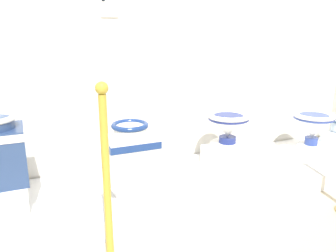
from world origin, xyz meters
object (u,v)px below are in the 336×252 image
Objects in this scene: plinth_block_squat_floral at (227,157)px; plinth_block_central_ornate at (310,151)px; info_placard_second at (109,6)px; decorative_vase_companion at (334,140)px; stanchion_post_near_left at (109,223)px; antique_toilet_broad_patterned at (131,152)px; antique_toilet_central_ornate at (313,125)px; antique_toilet_squat_floral at (228,126)px; plinth_block_broad_patterned at (132,185)px; plinth_block_rightmost at (3,196)px.

plinth_block_squat_floral is 0.91m from plinth_block_central_ornate.
info_placard_second is 0.42× the size of decorative_vase_companion.
decorative_vase_companion is at bearing 19.58° from stanchion_post_near_left.
antique_toilet_central_ornate is at bearing 2.53° from antique_toilet_broad_patterned.
antique_toilet_squat_floral is at bearing 7.62° from antique_toilet_broad_patterned.
antique_toilet_broad_patterned reaches higher than plinth_block_squat_floral.
stanchion_post_near_left is at bearing -115.70° from plinth_block_broad_patterned.
plinth_block_broad_patterned is at bearing -177.47° from antique_toilet_central_ornate.
antique_toilet_central_ornate is 2.27m from stanchion_post_near_left.
plinth_block_rightmost is at bearing 175.59° from plinth_block_broad_patterned.
antique_toilet_broad_patterned is at bearing -91.11° from info_placard_second.
antique_toilet_central_ornate is 0.60m from decorative_vase_companion.
plinth_block_squat_floral reaches higher than plinth_block_central_ornate.
plinth_block_squat_floral is 0.90× the size of antique_toilet_central_ornate.
antique_toilet_squat_floral is at bearing 1.70° from plinth_block_rightmost.
antique_toilet_central_ornate is at bearing -2.51° from antique_toilet_squat_floral.
decorative_vase_companion is at bearing 3.32° from plinth_block_rightmost.
antique_toilet_squat_floral is 1.36m from info_placard_second.
plinth_block_broad_patterned is 0.78m from stanchion_post_near_left.
antique_toilet_broad_patterned is at bearing -177.47° from plinth_block_central_ornate.
antique_toilet_central_ornate is (1.81, 0.08, 0.24)m from plinth_block_broad_patterned.
antique_toilet_broad_patterned is at bearing -116.57° from plinth_block_broad_patterned.
plinth_block_broad_patterned reaches higher than plinth_block_central_ornate.
antique_toilet_squat_floral is at bearing 0.00° from plinth_block_squat_floral.
plinth_block_rightmost is 0.76× the size of antique_toilet_broad_patterned.
plinth_block_broad_patterned is at bearing -173.77° from decorative_vase_companion.
antique_toilet_broad_patterned is 0.41× the size of stanchion_post_near_left.
info_placard_second reaches higher than antique_toilet_central_ornate.
antique_toilet_broad_patterned is 1.22× the size of antique_toilet_squat_floral.
info_placard_second reaches higher than antique_toilet_squat_floral.
stanchion_post_near_left reaches higher than antique_toilet_squat_floral.
info_placard_second is 2.66m from decorative_vase_companion.
antique_toilet_broad_patterned reaches higher than antique_toilet_central_ornate.
antique_toilet_squat_floral is (1.77, 0.05, 0.27)m from plinth_block_rightmost.
stanchion_post_near_left is at bearing -146.65° from antique_toilet_squat_floral.
info_placard_second reaches higher than plinth_block_squat_floral.
decorative_vase_companion is at bearing 5.35° from plinth_block_squat_floral.
plinth_block_squat_floral is at bearing -23.59° from info_placard_second.
plinth_block_broad_patterned is 0.90m from plinth_block_squat_floral.
antique_toilet_central_ornate is (0.91, -0.04, 0.20)m from plinth_block_squat_floral.
antique_toilet_broad_patterned is 2.76× the size of info_placard_second.
antique_toilet_central_ornate reaches higher than decorative_vase_companion.
plinth_block_squat_floral is 0.32× the size of stanchion_post_near_left.
antique_toilet_central_ornate is (2.68, 0.01, 0.19)m from plinth_block_rightmost.
antique_toilet_broad_patterned is 1.83m from plinth_block_central_ornate.
antique_toilet_squat_floral is at bearing 177.49° from antique_toilet_central_ornate.
antique_toilet_squat_floral is at bearing 33.35° from stanchion_post_near_left.
antique_toilet_squat_floral reaches higher than plinth_block_broad_patterned.
plinth_block_central_ornate is 2.26m from info_placard_second.
plinth_block_central_ornate is at bearing -13.36° from info_placard_second.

